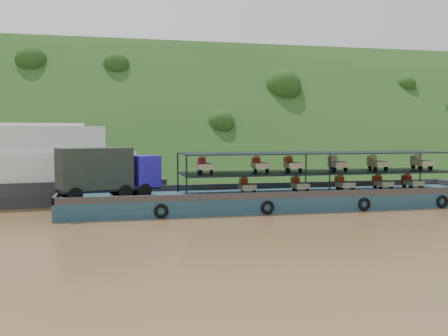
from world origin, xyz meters
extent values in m
plane|color=brown|center=(0.00, 0.00, 0.00)|extent=(160.00, 160.00, 0.00)
cube|color=#193412|center=(0.00, 36.00, 0.00)|extent=(140.00, 39.60, 39.60)
cube|color=#16374E|center=(2.14, 1.11, 0.60)|extent=(35.00, 7.00, 1.20)
cube|color=#592D19|center=(2.14, 4.51, 1.45)|extent=(35.00, 0.20, 0.50)
cube|color=#592D19|center=(2.14, -2.29, 1.45)|extent=(35.00, 0.20, 0.50)
cube|color=#592D19|center=(-15.26, 1.11, 1.45)|extent=(0.20, 7.00, 0.50)
torus|color=black|center=(-7.86, -2.44, 0.55)|extent=(1.06, 0.26, 1.06)
torus|color=black|center=(0.14, -2.44, 0.55)|extent=(1.06, 0.26, 1.06)
torus|color=black|center=(8.14, -2.44, 0.55)|extent=(1.06, 0.26, 1.06)
torus|color=black|center=(15.14, -2.44, 0.55)|extent=(1.06, 0.26, 1.06)
cylinder|color=black|center=(-13.88, -1.14, 1.75)|extent=(1.16, 0.70, 1.10)
cylinder|color=black|center=(-14.58, 1.05, 1.75)|extent=(1.16, 0.70, 1.10)
cylinder|color=black|center=(-10.32, 0.01, 1.75)|extent=(1.16, 0.70, 1.10)
cylinder|color=black|center=(-11.03, 2.20, 1.75)|extent=(1.16, 0.70, 1.10)
cylinder|color=black|center=(-8.86, 0.48, 1.75)|extent=(1.16, 0.70, 1.10)
cylinder|color=black|center=(-9.57, 2.67, 1.75)|extent=(1.16, 0.70, 1.10)
cube|color=black|center=(-11.51, 0.83, 1.91)|extent=(7.85, 4.59, 0.22)
cube|color=#1E1596|center=(-8.79, 1.71, 3.18)|extent=(2.59, 3.08, 2.42)
cube|color=black|center=(-7.91, 2.00, 3.62)|extent=(0.74, 2.11, 0.99)
cube|color=black|center=(-12.56, 0.50, 3.51)|extent=(5.83, 4.13, 3.08)
cube|color=black|center=(5.64, 1.11, 2.86)|extent=(23.00, 5.00, 0.12)
cube|color=black|center=(5.64, 1.11, 4.50)|extent=(23.00, 5.00, 0.08)
cylinder|color=black|center=(-5.86, -1.39, 2.85)|extent=(0.12, 0.12, 3.30)
cylinder|color=black|center=(-5.86, 3.61, 2.85)|extent=(0.12, 0.12, 3.30)
cylinder|color=black|center=(5.64, -1.39, 2.85)|extent=(0.12, 0.12, 3.30)
cylinder|color=black|center=(5.64, 3.61, 2.85)|extent=(0.12, 0.12, 3.30)
cylinder|color=black|center=(17.14, 3.61, 2.85)|extent=(0.12, 0.12, 3.30)
cylinder|color=black|center=(-0.58, 2.16, 1.46)|extent=(0.12, 0.52, 0.52)
cylinder|color=black|center=(-1.08, 0.36, 1.46)|extent=(0.14, 0.52, 0.52)
cylinder|color=black|center=(-0.08, 0.36, 1.46)|extent=(0.14, 0.52, 0.52)
cube|color=#BAB484|center=(-0.58, 0.71, 1.80)|extent=(1.15, 1.50, 0.44)
cube|color=red|center=(-0.58, 1.86, 1.98)|extent=(0.55, 0.80, 0.80)
cube|color=red|center=(-0.58, 1.66, 2.48)|extent=(0.50, 0.10, 0.10)
cylinder|color=black|center=(3.97, 2.16, 1.46)|extent=(0.12, 0.52, 0.52)
cylinder|color=black|center=(3.47, 0.36, 1.46)|extent=(0.14, 0.52, 0.52)
cylinder|color=black|center=(4.47, 0.36, 1.46)|extent=(0.14, 0.52, 0.52)
cube|color=#C4B78A|center=(3.97, 0.71, 1.80)|extent=(1.15, 1.50, 0.44)
cube|color=red|center=(3.97, 1.86, 1.98)|extent=(0.55, 0.80, 0.80)
cube|color=red|center=(3.97, 1.66, 2.48)|extent=(0.50, 0.10, 0.10)
cylinder|color=black|center=(8.04, 2.16, 1.46)|extent=(0.12, 0.52, 0.52)
cylinder|color=black|center=(7.54, 0.36, 1.46)|extent=(0.14, 0.52, 0.52)
cylinder|color=black|center=(8.54, 0.36, 1.46)|extent=(0.14, 0.52, 0.52)
cube|color=beige|center=(8.04, 0.71, 1.80)|extent=(1.15, 1.50, 0.44)
cube|color=red|center=(8.04, 1.86, 1.98)|extent=(0.55, 0.80, 0.80)
cube|color=red|center=(8.04, 1.66, 2.48)|extent=(0.50, 0.10, 0.10)
cylinder|color=black|center=(11.66, 2.16, 1.46)|extent=(0.12, 0.52, 0.52)
cylinder|color=black|center=(11.16, 0.36, 1.46)|extent=(0.14, 0.52, 0.52)
cylinder|color=black|center=(12.16, 0.36, 1.46)|extent=(0.14, 0.52, 0.52)
cube|color=#C6BD8C|center=(11.66, 0.71, 1.80)|extent=(1.15, 1.50, 0.44)
cube|color=red|center=(11.66, 1.86, 1.98)|extent=(0.55, 0.80, 0.80)
cube|color=red|center=(11.66, 1.66, 2.48)|extent=(0.50, 0.10, 0.10)
cylinder|color=black|center=(14.57, 2.16, 1.46)|extent=(0.12, 0.52, 0.52)
cylinder|color=black|center=(14.07, 0.36, 1.46)|extent=(0.14, 0.52, 0.52)
cylinder|color=black|center=(15.07, 0.36, 1.46)|extent=(0.14, 0.52, 0.52)
cube|color=#C8C08D|center=(14.57, 0.71, 1.80)|extent=(1.15, 1.50, 0.44)
cube|color=red|center=(14.57, 1.86, 1.98)|extent=(0.55, 0.80, 0.80)
cube|color=red|center=(14.57, 1.66, 2.48)|extent=(0.50, 0.10, 0.10)
cylinder|color=black|center=(-4.12, 2.16, 3.18)|extent=(0.12, 0.52, 0.52)
cylinder|color=black|center=(-4.62, 0.36, 3.18)|extent=(0.14, 0.52, 0.52)
cylinder|color=black|center=(-3.62, 0.36, 3.18)|extent=(0.14, 0.52, 0.52)
cube|color=beige|center=(-4.12, 0.71, 3.52)|extent=(1.15, 1.50, 0.44)
cube|color=red|center=(-4.12, 1.86, 3.70)|extent=(0.55, 0.80, 0.80)
cube|color=red|center=(-4.12, 1.66, 4.20)|extent=(0.50, 0.10, 0.10)
cylinder|color=black|center=(0.49, 2.16, 3.18)|extent=(0.12, 0.52, 0.52)
cylinder|color=black|center=(-0.01, 0.36, 3.18)|extent=(0.14, 0.52, 0.52)
cylinder|color=black|center=(0.99, 0.36, 3.18)|extent=(0.14, 0.52, 0.52)
cube|color=beige|center=(0.49, 0.71, 3.52)|extent=(1.15, 1.50, 0.44)
cube|color=red|center=(0.49, 1.86, 3.70)|extent=(0.55, 0.80, 0.80)
cube|color=red|center=(0.49, 1.66, 4.20)|extent=(0.50, 0.10, 0.10)
cylinder|color=black|center=(3.32, 2.16, 3.18)|extent=(0.12, 0.52, 0.52)
cylinder|color=black|center=(2.82, 0.36, 3.18)|extent=(0.14, 0.52, 0.52)
cylinder|color=black|center=(3.82, 0.36, 3.18)|extent=(0.14, 0.52, 0.52)
cube|color=beige|center=(3.32, 0.71, 3.52)|extent=(1.15, 1.50, 0.44)
cube|color=red|center=(3.32, 1.86, 3.70)|extent=(0.55, 0.80, 0.80)
cube|color=red|center=(3.32, 1.66, 4.20)|extent=(0.50, 0.10, 0.10)
cylinder|color=black|center=(7.37, 2.16, 3.18)|extent=(0.12, 0.52, 0.52)
cylinder|color=black|center=(6.87, 0.36, 3.18)|extent=(0.14, 0.52, 0.52)
cylinder|color=black|center=(7.87, 0.36, 3.18)|extent=(0.14, 0.52, 0.52)
cube|color=#C8B08D|center=(7.37, 0.71, 3.52)|extent=(1.15, 1.50, 0.44)
cube|color=beige|center=(7.37, 1.86, 3.70)|extent=(0.55, 0.80, 0.80)
cube|color=beige|center=(7.37, 1.66, 4.20)|extent=(0.50, 0.10, 0.10)
cylinder|color=black|center=(11.12, 2.16, 3.18)|extent=(0.12, 0.52, 0.52)
cylinder|color=black|center=(10.62, 0.36, 3.18)|extent=(0.14, 0.52, 0.52)
cylinder|color=black|center=(11.62, 0.36, 3.18)|extent=(0.14, 0.52, 0.52)
cube|color=beige|center=(11.12, 0.71, 3.52)|extent=(1.15, 1.50, 0.44)
cube|color=beige|center=(11.12, 1.86, 3.70)|extent=(0.55, 0.80, 0.80)
cube|color=beige|center=(11.12, 1.66, 4.20)|extent=(0.50, 0.10, 0.10)
cylinder|color=black|center=(15.43, 2.16, 3.18)|extent=(0.12, 0.52, 0.52)
cylinder|color=black|center=(14.93, 0.36, 3.18)|extent=(0.14, 0.52, 0.52)
cylinder|color=black|center=(15.93, 0.36, 3.18)|extent=(0.14, 0.52, 0.52)
cube|color=beige|center=(15.43, 0.71, 3.52)|extent=(1.15, 1.50, 0.44)
cube|color=tan|center=(15.43, 1.86, 3.70)|extent=(0.55, 0.80, 0.80)
cube|color=tan|center=(15.43, 1.66, 4.20)|extent=(0.50, 0.10, 0.10)
camera|label=1|loc=(-11.27, -38.07, 6.14)|focal=40.00mm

